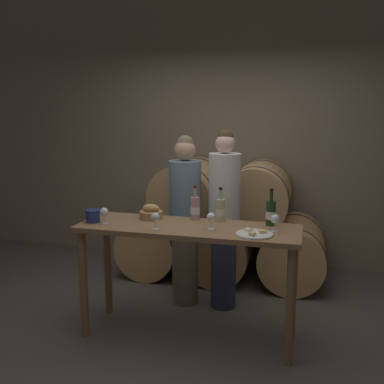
{
  "coord_description": "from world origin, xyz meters",
  "views": [
    {
      "loc": [
        0.91,
        -3.28,
        1.84
      ],
      "look_at": [
        0.0,
        0.11,
        1.18
      ],
      "focal_mm": 42.0,
      "sensor_mm": 36.0,
      "label": 1
    }
  ],
  "objects_px": {
    "wine_glass_far_left": "(104,212)",
    "wine_bottle_red": "(271,213)",
    "person_right": "(224,218)",
    "cheese_plate": "(254,234)",
    "wine_glass_left": "(155,218)",
    "person_left": "(185,218)",
    "wine_glass_right": "(275,219)",
    "wine_bottle_rose": "(195,208)",
    "wine_bottle_white": "(220,210)",
    "bread_basket": "(151,213)",
    "blue_crock": "(93,215)",
    "wine_glass_center": "(211,218)",
    "tasting_table": "(188,244)"
  },
  "relations": [
    {
      "from": "wine_bottle_rose",
      "to": "person_right",
      "type": "bearing_deg",
      "value": 68.36
    },
    {
      "from": "person_right",
      "to": "wine_bottle_rose",
      "type": "bearing_deg",
      "value": -111.64
    },
    {
      "from": "wine_glass_center",
      "to": "wine_glass_right",
      "type": "xyz_separation_m",
      "value": [
        0.47,
        0.07,
        0.0
      ]
    },
    {
      "from": "cheese_plate",
      "to": "wine_glass_right",
      "type": "bearing_deg",
      "value": 46.71
    },
    {
      "from": "person_left",
      "to": "cheese_plate",
      "type": "xyz_separation_m",
      "value": [
        0.74,
        -0.75,
        0.11
      ]
    },
    {
      "from": "wine_bottle_white",
      "to": "bread_basket",
      "type": "distance_m",
      "value": 0.58
    },
    {
      "from": "wine_glass_far_left",
      "to": "wine_bottle_red",
      "type": "bearing_deg",
      "value": 12.88
    },
    {
      "from": "tasting_table",
      "to": "wine_glass_far_left",
      "type": "relative_size",
      "value": 13.36
    },
    {
      "from": "person_right",
      "to": "bread_basket",
      "type": "relative_size",
      "value": 8.64
    },
    {
      "from": "wine_bottle_rose",
      "to": "bread_basket",
      "type": "relative_size",
      "value": 1.51
    },
    {
      "from": "wine_bottle_red",
      "to": "cheese_plate",
      "type": "distance_m",
      "value": 0.34
    },
    {
      "from": "wine_glass_far_left",
      "to": "wine_glass_right",
      "type": "xyz_separation_m",
      "value": [
        1.33,
        0.12,
        0.0
      ]
    },
    {
      "from": "wine_glass_right",
      "to": "wine_bottle_rose",
      "type": "bearing_deg",
      "value": 163.71
    },
    {
      "from": "wine_glass_far_left",
      "to": "blue_crock",
      "type": "bearing_deg",
      "value": 167.1
    },
    {
      "from": "person_right",
      "to": "wine_glass_left",
      "type": "xyz_separation_m",
      "value": [
        -0.38,
        -0.79,
        0.17
      ]
    },
    {
      "from": "person_right",
      "to": "wine_glass_center",
      "type": "xyz_separation_m",
      "value": [
        0.03,
        -0.68,
        0.17
      ]
    },
    {
      "from": "wine_glass_left",
      "to": "person_left",
      "type": "bearing_deg",
      "value": 89.29
    },
    {
      "from": "wine_bottle_rose",
      "to": "cheese_plate",
      "type": "distance_m",
      "value": 0.64
    },
    {
      "from": "wine_bottle_rose",
      "to": "wine_glass_left",
      "type": "distance_m",
      "value": 0.43
    },
    {
      "from": "wine_bottle_white",
      "to": "wine_glass_center",
      "type": "xyz_separation_m",
      "value": [
        -0.02,
        -0.27,
        -0.0
      ]
    },
    {
      "from": "person_left",
      "to": "wine_bottle_red",
      "type": "bearing_deg",
      "value": -28.02
    },
    {
      "from": "bread_basket",
      "to": "wine_glass_center",
      "type": "distance_m",
      "value": 0.6
    },
    {
      "from": "person_left",
      "to": "cheese_plate",
      "type": "bearing_deg",
      "value": -45.55
    },
    {
      "from": "person_left",
      "to": "wine_bottle_rose",
      "type": "relative_size",
      "value": 5.55
    },
    {
      "from": "wine_glass_far_left",
      "to": "wine_bottle_white",
      "type": "bearing_deg",
      "value": 20.27
    },
    {
      "from": "tasting_table",
      "to": "cheese_plate",
      "type": "bearing_deg",
      "value": -13.16
    },
    {
      "from": "person_left",
      "to": "cheese_plate",
      "type": "height_order",
      "value": "person_left"
    },
    {
      "from": "wine_bottle_white",
      "to": "wine_glass_center",
      "type": "bearing_deg",
      "value": -93.37
    },
    {
      "from": "tasting_table",
      "to": "wine_glass_left",
      "type": "xyz_separation_m",
      "value": [
        -0.21,
        -0.16,
        0.24
      ]
    },
    {
      "from": "wine_bottle_red",
      "to": "blue_crock",
      "type": "bearing_deg",
      "value": -169.14
    },
    {
      "from": "wine_bottle_white",
      "to": "wine_glass_left",
      "type": "relative_size",
      "value": 2.15
    },
    {
      "from": "person_right",
      "to": "wine_bottle_red",
      "type": "relative_size",
      "value": 5.6
    },
    {
      "from": "wine_glass_center",
      "to": "tasting_table",
      "type": "bearing_deg",
      "value": 164.49
    },
    {
      "from": "person_right",
      "to": "cheese_plate",
      "type": "xyz_separation_m",
      "value": [
        0.37,
        -0.75,
        0.09
      ]
    },
    {
      "from": "blue_crock",
      "to": "wine_bottle_rose",
      "type": "bearing_deg",
      "value": 20.5
    },
    {
      "from": "wine_glass_left",
      "to": "wine_glass_far_left",
      "type": "bearing_deg",
      "value": 172.85
    },
    {
      "from": "person_left",
      "to": "blue_crock",
      "type": "height_order",
      "value": "person_left"
    },
    {
      "from": "wine_bottle_rose",
      "to": "wine_glass_center",
      "type": "xyz_separation_m",
      "value": [
        0.19,
        -0.27,
        -0.01
      ]
    },
    {
      "from": "tasting_table",
      "to": "wine_glass_left",
      "type": "distance_m",
      "value": 0.36
    },
    {
      "from": "person_right",
      "to": "wine_bottle_white",
      "type": "distance_m",
      "value": 0.45
    },
    {
      "from": "wine_bottle_rose",
      "to": "wine_glass_left",
      "type": "relative_size",
      "value": 2.2
    },
    {
      "from": "blue_crock",
      "to": "wine_glass_far_left",
      "type": "xyz_separation_m",
      "value": [
        0.11,
        -0.03,
        0.04
      ]
    },
    {
      "from": "wine_bottle_white",
      "to": "wine_glass_left",
      "type": "height_order",
      "value": "wine_bottle_white"
    },
    {
      "from": "wine_bottle_white",
      "to": "blue_crock",
      "type": "xyz_separation_m",
      "value": [
        -0.99,
        -0.3,
        -0.04
      ]
    },
    {
      "from": "person_left",
      "to": "person_right",
      "type": "distance_m",
      "value": 0.37
    },
    {
      "from": "wine_bottle_red",
      "to": "person_left",
      "type": "bearing_deg",
      "value": 151.98
    },
    {
      "from": "wine_bottle_red",
      "to": "wine_glass_center",
      "type": "xyz_separation_m",
      "value": [
        -0.43,
        -0.24,
        -0.01
      ]
    },
    {
      "from": "person_right",
      "to": "bread_basket",
      "type": "distance_m",
      "value": 0.73
    },
    {
      "from": "wine_bottle_white",
      "to": "bread_basket",
      "type": "height_order",
      "value": "wine_bottle_white"
    },
    {
      "from": "tasting_table",
      "to": "wine_bottle_red",
      "type": "bearing_deg",
      "value": 16.97
    }
  ]
}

